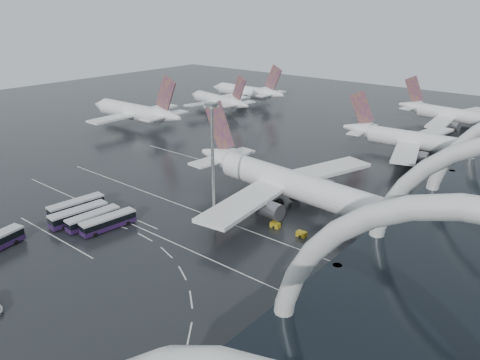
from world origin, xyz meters
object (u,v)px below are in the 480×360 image
Objects in this scene: bus_row_near_a at (76,206)px; floodlight_mast at (212,152)px; airliner_main at (291,184)px; gse_cart_belly_e at (329,202)px; jet_remote_mid at (219,101)px; jet_remote_far at (248,92)px; airliner_gate_b at (421,142)px; jet_remote_west at (136,113)px; gse_cart_belly_c at (275,225)px; bus_row_near_d at (108,222)px; bus_row_near_c at (93,219)px; gse_cart_belly_d at (406,245)px; airliner_gate_c at (457,116)px; gse_cart_belly_a at (302,234)px; gse_cart_belly_b at (385,222)px; bus_row_near_b at (79,215)px.

bus_row_near_a is 36.31m from floodlight_mast.
airliner_main is 10.80m from gse_cart_belly_e.
jet_remote_far is at bearing -71.68° from jet_remote_mid.
gse_cart_belly_e is at bearing -97.83° from airliner_gate_b.
gse_cart_belly_c is (93.11, -37.02, -5.05)m from jet_remote_west.
bus_row_near_d is 0.46× the size of floodlight_mast.
jet_remote_far is at bearing 125.83° from floodlight_mast.
bus_row_near_c reaches higher than gse_cart_belly_e.
gse_cart_belly_d is at bearing -76.58° from airliner_gate_b.
jet_remote_mid is (6.21, 40.98, -0.97)m from jet_remote_west.
airliner_gate_c is 115.54m from gse_cart_belly_a.
gse_cart_belly_b is at bearing -74.96° from airliner_gate_c.
floodlight_mast is at bearing 142.97° from jet_remote_mid.
gse_cart_belly_e is at bearing -39.77° from bus_row_near_a.
bus_row_near_c is 54.66m from gse_cart_belly_e.
gse_cart_belly_c is at bearing -179.45° from gse_cart_belly_a.
jet_remote_west is at bearing 46.93° from bus_row_near_a.
jet_remote_far is 21.26× the size of gse_cart_belly_c.
floodlight_mast is at bearing 149.62° from jet_remote_west.
gse_cart_belly_d is (19.44, -60.67, -4.19)m from airliner_gate_b.
airliner_gate_b is 92.96m from jet_remote_mid.
jet_remote_west reaches higher than bus_row_near_c.
jet_remote_far is 3.59× the size of bus_row_near_d.
gse_cart_belly_c reaches higher than gse_cart_belly_d.
jet_remote_west is 3.78× the size of bus_row_near_b.
airliner_main reaches higher than bus_row_near_d.
gse_cart_belly_c is at bearing -65.96° from airliner_main.
airliner_gate_b is 103.85m from bus_row_near_a.
gse_cart_belly_d is (112.06, -68.51, -4.13)m from jet_remote_mid.
jet_remote_west is 4.01× the size of bus_row_near_d.
gse_cart_belly_e is at bearing 140.00° from jet_remote_far.
bus_row_near_d is (66.12, -60.47, -3.97)m from jet_remote_west.
floodlight_mast is (-13.24, -124.16, 12.55)m from airliner_gate_c.
jet_remote_far is 3.39× the size of bus_row_near_a.
gse_cart_belly_c is at bearing -137.18° from gse_cart_belly_b.
jet_remote_mid is at bearing -100.21° from jet_remote_west.
jet_remote_far is at bearing 141.19° from gse_cart_belly_d.
gse_cart_belly_e is (37.53, 44.17, -1.24)m from bus_row_near_b.
airliner_gate_c reaches higher than bus_row_near_d.
bus_row_near_b is 6.29× the size of gse_cart_belly_c.
gse_cart_belly_b reaches higher than gse_cart_belly_c.
airliner_main reaches higher than gse_cart_belly_b.
airliner_main is 124.58m from jet_remote_far.
gse_cart_belly_c is at bearing -48.32° from bus_row_near_c.
airliner_gate_b is at bearing -17.88° from bus_row_near_c.
bus_row_near_b is 6.25× the size of gse_cart_belly_a.
bus_row_near_c is 4.11m from bus_row_near_d.
airliner_main is 1.46× the size of jet_remote_far.
floodlight_mast is 12.98× the size of gse_cart_belly_c.
jet_remote_far reaches higher than gse_cart_belly_b.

